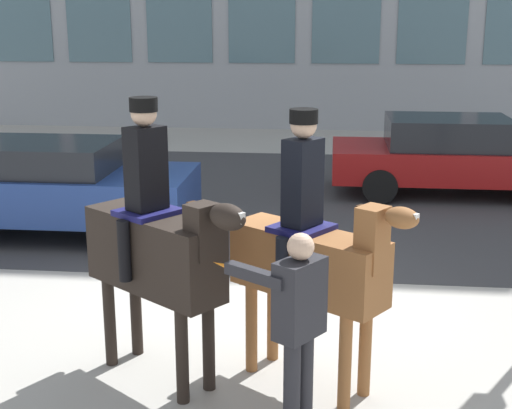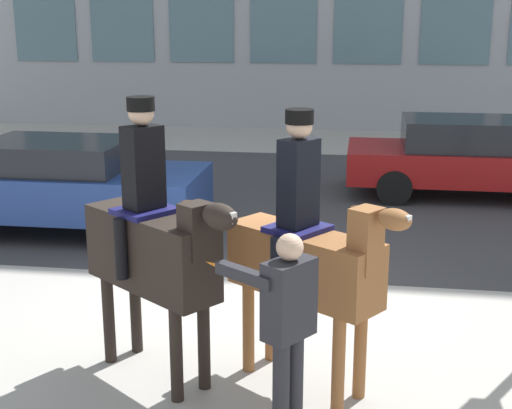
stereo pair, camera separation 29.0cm
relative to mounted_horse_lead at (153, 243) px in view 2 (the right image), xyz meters
name	(u,v)px [view 2 (the right image)]	position (x,y,z in m)	size (l,w,h in m)	color
ground_plane	(261,294)	(0.66, 2.10, -1.27)	(80.00, 80.00, 0.00)	#9E9B93
road_surface	(298,197)	(0.66, 6.85, -1.27)	(21.63, 8.50, 0.01)	#38383A
mounted_horse_lead	(153,243)	(0.00, 0.00, 0.00)	(1.63, 1.33, 2.55)	black
mounted_horse_companion	(306,255)	(1.35, 0.03, -0.05)	(1.61, 1.26, 2.46)	brown
pedestrian_bystander	(286,323)	(1.28, -0.91, -0.27)	(0.90, 0.51, 1.70)	#232328
street_car_near_lane	(63,184)	(-2.66, 4.18, -0.52)	(4.21, 1.85, 1.42)	navy
street_car_far_lane	(468,156)	(3.71, 7.43, -0.53)	(4.40, 1.95, 1.42)	maroon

